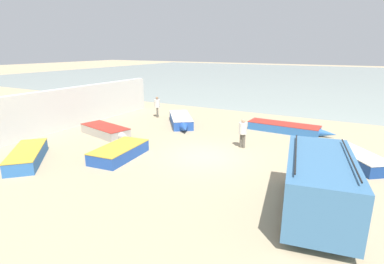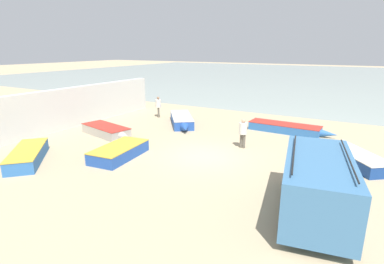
% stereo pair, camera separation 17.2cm
% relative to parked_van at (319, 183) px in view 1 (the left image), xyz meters
% --- Properties ---
extents(ground_plane, '(200.00, 200.00, 0.00)m').
position_rel_parked_van_xyz_m(ground_plane, '(-5.87, 3.26, -1.15)').
color(ground_plane, tan).
extents(sea_water, '(120.00, 80.00, 0.01)m').
position_rel_parked_van_xyz_m(sea_water, '(-5.87, 55.26, -1.15)').
color(sea_water, '#99A89E').
rests_on(sea_water, ground_plane).
extents(harbor_wall, '(0.50, 15.98, 2.80)m').
position_rel_parked_van_xyz_m(harbor_wall, '(-16.92, 4.26, 0.25)').
color(harbor_wall, silver).
rests_on(harbor_wall, ground_plane).
extents(parked_van, '(2.83, 5.13, 2.21)m').
position_rel_parked_van_xyz_m(parked_van, '(0.00, 0.00, 0.00)').
color(parked_van, teal).
rests_on(parked_van, ground_plane).
extents(fishing_rowboat_0, '(3.74, 4.51, 0.68)m').
position_rel_parked_van_xyz_m(fishing_rowboat_0, '(-10.34, 8.43, -0.81)').
color(fishing_rowboat_0, '#234CA3').
rests_on(fishing_rowboat_0, ground_plane).
extents(fishing_rowboat_1, '(4.47, 2.21, 0.61)m').
position_rel_parked_van_xyz_m(fishing_rowboat_1, '(-13.12, 3.69, -0.85)').
color(fishing_rowboat_1, '#ADA89E').
rests_on(fishing_rowboat_1, ground_plane).
extents(fishing_rowboat_2, '(3.57, 4.25, 0.60)m').
position_rel_parked_van_xyz_m(fishing_rowboat_2, '(0.94, 6.16, -0.85)').
color(fishing_rowboat_2, navy).
rests_on(fishing_rowboat_2, ground_plane).
extents(fishing_rowboat_3, '(5.65, 1.61, 0.56)m').
position_rel_parked_van_xyz_m(fishing_rowboat_3, '(-3.14, 10.20, -0.87)').
color(fishing_rowboat_3, '#2D66AD').
rests_on(fishing_rowboat_3, ground_plane).
extents(fishing_rowboat_4, '(3.93, 3.91, 0.65)m').
position_rel_parked_van_xyz_m(fishing_rowboat_4, '(-13.28, -1.56, -0.83)').
color(fishing_rowboat_4, '#2D66AD').
rests_on(fishing_rowboat_4, ground_plane).
extents(fishing_rowboat_5, '(1.93, 4.02, 0.62)m').
position_rel_parked_van_xyz_m(fishing_rowboat_5, '(-9.61, 1.11, -0.84)').
color(fishing_rowboat_5, '#234CA3').
rests_on(fishing_rowboat_5, ground_plane).
extents(fisherman_0, '(0.45, 0.45, 1.70)m').
position_rel_parked_van_xyz_m(fisherman_0, '(-13.33, 9.68, -0.14)').
color(fisherman_0, '#5B564C').
rests_on(fisherman_0, ground_plane).
extents(fisherman_1, '(0.44, 0.44, 1.68)m').
position_rel_parked_van_xyz_m(fisherman_1, '(-4.60, 5.60, -0.14)').
color(fisherman_1, '#5B564C').
rests_on(fisherman_1, ground_plane).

